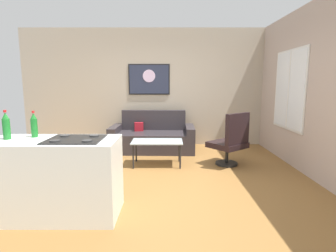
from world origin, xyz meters
TOP-DOWN VIEW (x-y plane):
  - ground at (0.00, 0.00)m, footprint 6.40×6.40m
  - back_wall at (0.00, 2.42)m, footprint 6.40×0.05m
  - right_wall at (2.62, 0.30)m, footprint 0.05×6.40m
  - couch at (-0.03, 1.80)m, footprint 1.88×0.96m
  - coffee_table at (0.12, 0.68)m, footprint 0.93×0.52m
  - armchair at (1.47, 0.64)m, footprint 0.81×0.81m
  - kitchen_counter at (-0.96, -1.24)m, footprint 1.43×0.66m
  - soda_bottle at (-1.47, -1.21)m, footprint 0.08×0.08m
  - soda_bottle_2 at (-1.23, -1.09)m, footprint 0.07×0.07m
  - wall_painting at (-0.13, 2.38)m, footprint 0.99×0.03m
  - window at (2.59, 0.90)m, footprint 0.03×1.24m

SIDE VIEW (x-z plane):
  - ground at x=0.00m, z-range -0.04..0.00m
  - couch at x=-0.03m, z-range -0.16..0.73m
  - coffee_table at x=0.12m, z-range 0.19..0.65m
  - kitchen_counter at x=-0.96m, z-range -0.01..0.90m
  - armchair at x=1.47m, z-range -0.02..0.96m
  - soda_bottle_2 at x=-1.23m, z-range 0.87..1.18m
  - soda_bottle at x=-1.47m, z-range 0.87..1.20m
  - window at x=2.59m, z-range 0.64..2.13m
  - back_wall at x=0.00m, z-range 0.00..2.80m
  - right_wall at x=2.62m, z-range 0.00..2.80m
  - wall_painting at x=-0.13m, z-range 1.24..1.97m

